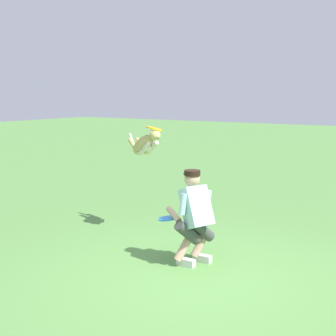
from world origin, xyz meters
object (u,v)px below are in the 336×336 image
(person, at_px, (195,214))
(frisbee_flying, at_px, (154,128))
(frisbee_held, at_px, (168,218))
(dog, at_px, (144,144))

(person, xyz_separation_m, frisbee_flying, (1.29, -0.91, 1.05))
(person, relative_size, frisbee_held, 4.99)
(person, relative_size, dog, 1.33)
(dog, bearing_deg, frisbee_held, -18.32)
(dog, bearing_deg, frisbee_flying, 6.57)
(person, height_order, dog, dog)
(frisbee_flying, height_order, frisbee_held, frisbee_flying)
(frisbee_flying, bearing_deg, person, 144.71)
(dog, distance_m, frisbee_held, 1.82)
(person, xyz_separation_m, frisbee_held, (0.37, 0.10, -0.09))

